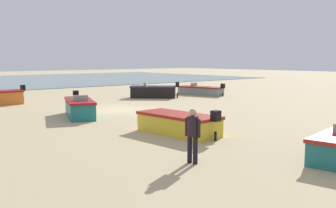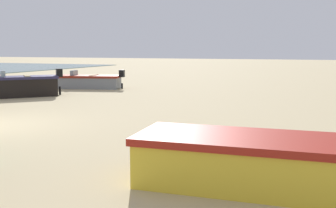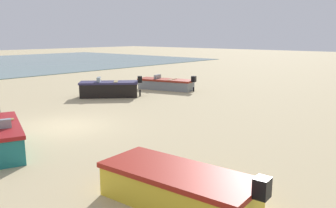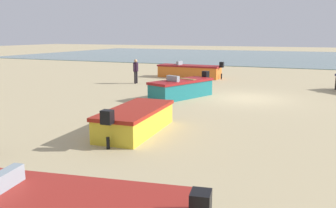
# 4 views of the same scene
# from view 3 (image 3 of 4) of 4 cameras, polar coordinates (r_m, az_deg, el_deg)

# --- Properties ---
(ground_plane) EXTENTS (160.00, 160.00, 0.00)m
(ground_plane) POSITION_cam_3_polar(r_m,az_deg,el_deg) (15.24, -16.86, -3.64)
(ground_plane) COLOR tan
(boat_black_2) EXTENTS (3.49, 3.42, 1.27)m
(boat_black_2) POSITION_cam_3_polar(r_m,az_deg,el_deg) (21.97, -9.62, 2.45)
(boat_black_2) COLOR black
(boat_black_2) RESTS_ON ground
(boat_yellow_5) EXTENTS (1.76, 3.96, 1.15)m
(boat_yellow_5) POSITION_cam_3_polar(r_m,az_deg,el_deg) (8.01, 1.70, -13.55)
(boat_yellow_5) COLOR gold
(boat_yellow_5) RESTS_ON ground
(boat_grey_6) EXTENTS (2.31, 4.30, 1.06)m
(boat_grey_6) POSITION_cam_3_polar(r_m,az_deg,el_deg) (24.65, -0.31, 3.29)
(boat_grey_6) COLOR gray
(boat_grey_6) RESTS_ON ground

